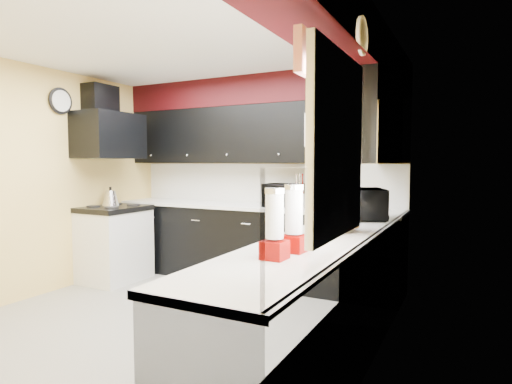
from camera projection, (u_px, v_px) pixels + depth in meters
ground at (175, 320)px, 3.95m from camera, size 3.60×3.60×0.00m
wall_back at (262, 179)px, 5.46m from camera, size 3.60×0.06×2.50m
wall_right at (376, 192)px, 3.04m from camera, size 0.06×3.60×2.50m
wall_left at (42, 181)px, 4.68m from camera, size 0.06×3.60×2.50m
ceiling at (171, 44)px, 3.77m from camera, size 3.60×3.60×0.06m
cab_back at (251, 244)px, 5.25m from camera, size 3.60×0.60×0.90m
cab_right at (320, 308)px, 2.97m from camera, size 0.60×3.00×0.90m
counter_back at (251, 206)px, 5.22m from camera, size 3.62×0.64×0.04m
counter_right at (321, 241)px, 2.93m from camera, size 0.64×3.02×0.04m
splash_back at (261, 183)px, 5.45m from camera, size 3.60×0.02×0.50m
splash_right at (374, 200)px, 3.05m from camera, size 0.02×3.60×0.50m
upper_back at (221, 136)px, 5.49m from camera, size 2.60×0.35×0.70m
upper_right at (378, 125)px, 3.88m from camera, size 0.35×1.80×0.70m
soffit_back at (255, 91)px, 5.22m from camera, size 3.60×0.36×0.35m
soffit_right at (346, 34)px, 2.89m from camera, size 0.36×3.24×0.35m
stove at (115, 246)px, 5.27m from camera, size 0.60×0.75×0.86m
cooktop at (114, 209)px, 5.23m from camera, size 0.62×0.77×0.06m
hood at (109, 136)px, 5.19m from camera, size 0.50×0.78×0.55m
hood_duct at (101, 102)px, 5.22m from camera, size 0.24×0.40×0.40m
window at (338, 145)px, 2.23m from camera, size 0.03×0.86×0.96m
valance at (329, 68)px, 2.23m from camera, size 0.04×0.88×0.20m
pan_top at (317, 114)px, 4.81m from camera, size 0.03×0.22×0.40m
pan_mid at (313, 136)px, 4.71m from camera, size 0.03×0.28×0.46m
pan_low at (320, 140)px, 4.95m from camera, size 0.03×0.24×0.42m
cut_board at (310, 131)px, 4.60m from camera, size 0.03×0.26×0.35m
baskets at (339, 199)px, 3.22m from camera, size 0.27×0.27×0.50m
clock at (60, 101)px, 4.82m from camera, size 0.03×0.30×0.30m
deco_plate at (362, 36)px, 2.67m from camera, size 0.03×0.24×0.24m
toaster_oven at (284, 195)px, 5.02m from camera, size 0.49×0.42×0.27m
microwave at (365, 204)px, 3.91m from camera, size 0.52×0.60×0.28m
utensil_crock at (299, 201)px, 4.89m from camera, size 0.19×0.19×0.16m
knife_block at (313, 197)px, 4.89m from camera, size 0.16×0.19×0.25m
kettle at (111, 198)px, 5.34m from camera, size 0.26×0.26×0.19m
dispenser_a at (275, 227)px, 2.28m from camera, size 0.13×0.13×0.34m
dispenser_b at (294, 221)px, 2.46m from camera, size 0.14×0.14×0.36m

